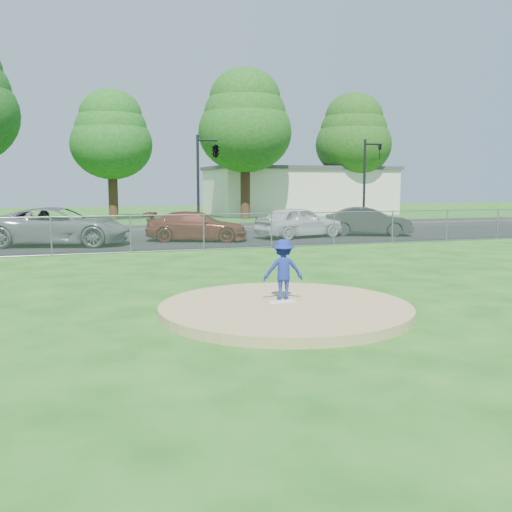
{
  "coord_description": "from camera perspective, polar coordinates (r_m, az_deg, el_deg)",
  "views": [
    {
      "loc": [
        -4.34,
        -11.18,
        2.76
      ],
      "look_at": [
        0.0,
        2.0,
        1.0
      ],
      "focal_mm": 40.0,
      "sensor_mm": 36.0,
      "label": 1
    }
  ],
  "objects": [
    {
      "name": "chain_link_fence",
      "position": [
        23.67,
        -7.61,
        2.3
      ],
      "size": [
        40.0,
        0.06,
        1.5
      ],
      "primitive_type": "cube",
      "color": "gray",
      "rests_on": "ground"
    },
    {
      "name": "ground",
      "position": [
        21.79,
        -6.6,
        -0.09
      ],
      "size": [
        120.0,
        120.0,
        0.0
      ],
      "primitive_type": "plane",
      "color": "#195412",
      "rests_on": "ground"
    },
    {
      "name": "pitchers_mound",
      "position": [
        12.28,
        2.94,
        -5.29
      ],
      "size": [
        5.4,
        5.4,
        0.2
      ],
      "primitive_type": "cylinder",
      "color": "tan",
      "rests_on": "ground"
    },
    {
      "name": "street",
      "position": [
        35.55,
        -11.19,
        2.65
      ],
      "size": [
        60.0,
        7.0,
        0.01
      ],
      "primitive_type": "cube",
      "color": "black",
      "rests_on": "ground"
    },
    {
      "name": "parked_car_pearl",
      "position": [
        29.43,
        4.34,
        3.42
      ],
      "size": [
        5.02,
        2.91,
        1.6
      ],
      "primitive_type": "imported",
      "rotation": [
        0.0,
        0.0,
        1.8
      ],
      "color": "silver",
      "rests_on": "parking_lot"
    },
    {
      "name": "parked_car_gray",
      "position": [
        27.05,
        -19.02,
        2.82
      ],
      "size": [
        6.68,
        4.35,
        1.71
      ],
      "primitive_type": "imported",
      "rotation": [
        0.0,
        0.0,
        1.3
      ],
      "color": "slate",
      "rests_on": "parking_lot"
    },
    {
      "name": "parking_lot",
      "position": [
        28.15,
        -9.29,
        1.53
      ],
      "size": [
        50.0,
        8.0,
        0.01
      ],
      "primitive_type": "cube",
      "color": "black",
      "rests_on": "ground"
    },
    {
      "name": "pitching_rubber",
      "position": [
        12.44,
        2.61,
        -4.56
      ],
      "size": [
        0.6,
        0.15,
        0.04
      ],
      "primitive_type": "cube",
      "color": "white",
      "rests_on": "pitchers_mound"
    },
    {
      "name": "commercial_building",
      "position": [
        53.22,
        4.25,
        6.57
      ],
      "size": [
        16.4,
        9.4,
        4.3
      ],
      "color": "beige",
      "rests_on": "ground"
    },
    {
      "name": "pitcher",
      "position": [
        12.57,
        2.74,
        -1.4
      ],
      "size": [
        0.96,
        0.67,
        1.35
      ],
      "primitive_type": "imported",
      "rotation": [
        0.0,
        0.0,
        2.94
      ],
      "color": "navy",
      "rests_on": "pitchers_mound"
    },
    {
      "name": "parked_car_charcoal",
      "position": [
        31.2,
        11.14,
        3.43
      ],
      "size": [
        4.82,
        3.25,
        1.5
      ],
      "primitive_type": "imported",
      "rotation": [
        0.0,
        0.0,
        1.17
      ],
      "color": "#262528",
      "rests_on": "parking_lot"
    },
    {
      "name": "tree_center",
      "position": [
        45.45,
        -14.27,
        11.7
      ],
      "size": [
        6.16,
        6.16,
        9.84
      ],
      "color": "#382014",
      "rests_on": "ground"
    },
    {
      "name": "tree_far_right",
      "position": [
        52.38,
        9.73,
        11.85
      ],
      "size": [
        6.72,
        6.72,
        10.74
      ],
      "color": "#341D12",
      "rests_on": "ground"
    },
    {
      "name": "traffic_signal_right",
      "position": [
        38.03,
        11.11,
        8.01
      ],
      "size": [
        1.28,
        0.2,
        5.6
      ],
      "color": "black",
      "rests_on": "ground"
    },
    {
      "name": "tree_right",
      "position": [
        45.45,
        -1.1,
        13.42
      ],
      "size": [
        7.28,
        7.28,
        11.63
      ],
      "color": "#361E13",
      "rests_on": "ground"
    },
    {
      "name": "traffic_signal_center",
      "position": [
        34.25,
        -4.24,
        10.32
      ],
      "size": [
        1.42,
        2.48,
        5.6
      ],
      "color": "black",
      "rests_on": "ground"
    },
    {
      "name": "parked_car_darkred",
      "position": [
        27.75,
        -5.95,
        2.99
      ],
      "size": [
        5.29,
        3.6,
        1.42
      ],
      "primitive_type": "imported",
      "rotation": [
        0.0,
        0.0,
        1.21
      ],
      "color": "maroon",
      "rests_on": "parking_lot"
    }
  ]
}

